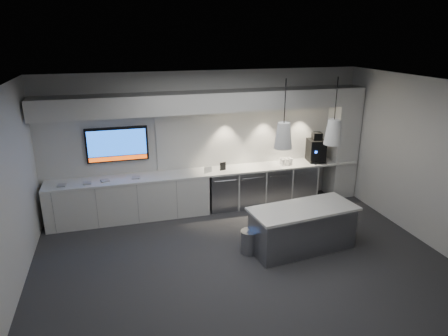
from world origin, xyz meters
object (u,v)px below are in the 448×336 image
object	(u,v)px
wall_tv	(117,144)
island	(302,228)
coffee_machine	(316,149)
bin	(249,242)

from	to	relation	value
wall_tv	island	xyz separation A→B (m)	(3.07, -2.40, -1.15)
wall_tv	coffee_machine	xyz separation A→B (m)	(4.43, -0.25, -0.38)
island	coffee_machine	xyz separation A→B (m)	(1.36, 2.15, 0.77)
island	bin	world-z (taller)	island
coffee_machine	island	bearing A→B (deg)	-113.19
coffee_machine	wall_tv	bearing A→B (deg)	-174.13
wall_tv	coffee_machine	distance (m)	4.45
bin	coffee_machine	world-z (taller)	coffee_machine
wall_tv	coffee_machine	world-z (taller)	wall_tv
island	wall_tv	bearing A→B (deg)	135.46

